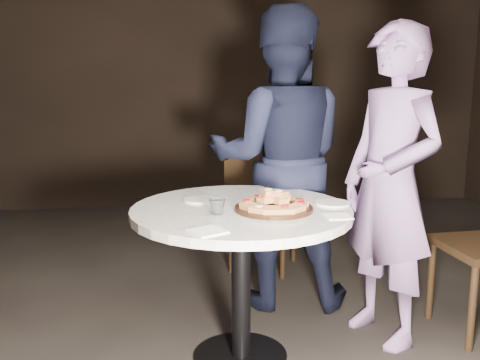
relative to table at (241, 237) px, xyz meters
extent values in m
cylinder|color=black|center=(0.00, 0.00, -0.66)|extent=(0.61, 0.61, 0.03)
cylinder|color=black|center=(0.00, 0.00, -0.26)|extent=(0.12, 0.12, 0.76)
cylinder|color=silver|center=(0.00, 0.00, 0.13)|extent=(1.38, 1.38, 0.04)
cylinder|color=black|center=(0.15, -0.07, 0.16)|extent=(0.49, 0.49, 0.02)
cube|color=#B47646|center=(0.28, -0.06, 0.19)|extent=(0.08, 0.09, 0.04)
cylinder|color=#B40E18|center=(0.28, -0.06, 0.20)|extent=(0.05, 0.05, 0.01)
cube|color=#B47646|center=(0.26, 0.00, 0.19)|extent=(0.10, 0.10, 0.04)
cube|color=#B47646|center=(0.22, 0.04, 0.19)|extent=(0.10, 0.10, 0.04)
cylinder|color=beige|center=(0.22, 0.04, 0.20)|extent=(0.05, 0.05, 0.01)
cube|color=#B47646|center=(0.15, 0.06, 0.19)|extent=(0.09, 0.08, 0.04)
cube|color=#B47646|center=(0.09, 0.05, 0.19)|extent=(0.10, 0.09, 0.04)
cylinder|color=#B40E18|center=(0.09, 0.05, 0.20)|extent=(0.05, 0.05, 0.01)
cube|color=#B47646|center=(0.04, 0.00, 0.19)|extent=(0.09, 0.10, 0.04)
cube|color=#B47646|center=(0.02, -0.06, 0.19)|extent=(0.08, 0.10, 0.04)
cylinder|color=#B40E18|center=(0.02, -0.06, 0.20)|extent=(0.05, 0.05, 0.01)
cube|color=#B47646|center=(0.03, -0.12, 0.19)|extent=(0.09, 0.10, 0.04)
cube|color=#B47646|center=(0.06, -0.17, 0.19)|extent=(0.10, 0.10, 0.04)
cylinder|color=beige|center=(0.06, -0.17, 0.20)|extent=(0.05, 0.05, 0.01)
cube|color=#B47646|center=(0.12, -0.20, 0.19)|extent=(0.09, 0.07, 0.04)
cube|color=#B47646|center=(0.18, -0.20, 0.19)|extent=(0.08, 0.07, 0.04)
cylinder|color=#B40E18|center=(0.18, -0.20, 0.20)|extent=(0.04, 0.04, 0.01)
cube|color=#B47646|center=(0.24, -0.17, 0.19)|extent=(0.10, 0.10, 0.04)
cube|color=#B47646|center=(0.28, -0.12, 0.19)|extent=(0.09, 0.10, 0.04)
cylinder|color=#B40E18|center=(0.28, -0.12, 0.20)|extent=(0.05, 0.05, 0.01)
cube|color=#B47646|center=(0.19, -0.05, 0.21)|extent=(0.10, 0.10, 0.03)
cylinder|color=#2D6B1E|center=(0.19, -0.05, 0.23)|extent=(0.05, 0.05, 0.01)
cube|color=#B47646|center=(0.13, -0.04, 0.21)|extent=(0.10, 0.10, 0.03)
cylinder|color=beige|center=(0.13, -0.04, 0.23)|extent=(0.05, 0.05, 0.01)
cube|color=#B47646|center=(0.12, -0.09, 0.21)|extent=(0.10, 0.10, 0.04)
cylinder|color=orange|center=(0.12, -0.09, 0.23)|extent=(0.05, 0.05, 0.01)
cube|color=#B47646|center=(0.17, -0.11, 0.21)|extent=(0.09, 0.10, 0.03)
cylinder|color=#B40E18|center=(0.17, -0.11, 0.23)|extent=(0.05, 0.05, 0.01)
cube|color=#B47646|center=(0.19, -0.05, 0.21)|extent=(0.08, 0.07, 0.03)
cylinder|color=#2D6B1E|center=(0.19, -0.05, 0.23)|extent=(0.04, 0.04, 0.01)
cube|color=#B47646|center=(0.13, -0.05, 0.24)|extent=(0.08, 0.09, 0.03)
cylinder|color=beige|center=(0.13, -0.05, 0.26)|extent=(0.04, 0.04, 0.01)
cube|color=#B47646|center=(0.17, -0.09, 0.24)|extent=(0.10, 0.10, 0.03)
cylinder|color=beige|center=(0.17, -0.09, 0.26)|extent=(0.05, 0.05, 0.01)
cylinder|color=white|center=(-0.20, 0.17, 0.16)|extent=(0.20, 0.20, 0.01)
cylinder|color=white|center=(0.47, 0.02, 0.16)|extent=(0.20, 0.20, 0.01)
imported|color=silver|center=(-0.13, -0.12, 0.19)|extent=(0.10, 0.10, 0.07)
cube|color=white|center=(-0.19, -0.41, 0.16)|extent=(0.19, 0.19, 0.01)
cube|color=white|center=(0.43, -0.23, 0.16)|extent=(0.12, 0.12, 0.01)
cube|color=black|center=(0.33, 1.37, -0.18)|extent=(0.61, 0.61, 0.04)
cube|color=black|center=(0.24, 1.16, 0.07)|extent=(0.44, 0.23, 0.50)
cylinder|color=black|center=(0.59, 1.48, -0.43)|extent=(0.05, 0.05, 0.50)
cylinder|color=black|center=(0.23, 1.64, -0.43)|extent=(0.05, 0.05, 0.50)
cylinder|color=black|center=(0.43, 1.11, -0.43)|extent=(0.05, 0.05, 0.50)
cylinder|color=black|center=(0.07, 1.27, -0.43)|extent=(0.05, 0.05, 0.50)
cylinder|color=black|center=(1.21, 0.36, -0.42)|extent=(0.04, 0.04, 0.51)
cylinder|color=black|center=(1.25, -0.05, -0.42)|extent=(0.04, 0.04, 0.51)
imported|color=black|center=(0.33, 0.74, 0.27)|extent=(1.02, 0.84, 1.90)
imported|color=#8167A4|center=(0.84, 0.18, 0.21)|extent=(0.64, 0.76, 1.76)
camera|label=1|loc=(-0.29, -2.57, 0.80)|focal=40.00mm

